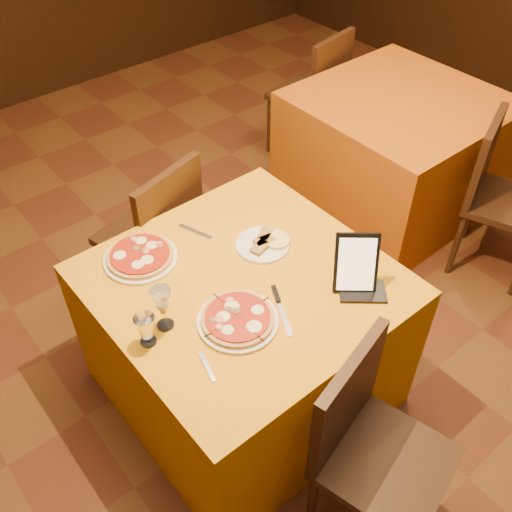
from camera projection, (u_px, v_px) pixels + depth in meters
floor at (324, 352)px, 2.94m from camera, size 6.00×7.00×0.01m
main_table at (244, 338)px, 2.52m from camera, size 1.10×1.10×0.75m
side_table at (393, 153)px, 3.59m from camera, size 1.10×1.10×0.75m
chair_main_near at (387, 463)px, 2.02m from camera, size 0.50×0.50×0.91m
chair_main_far at (148, 234)px, 2.91m from camera, size 0.46×0.46×0.91m
chair_side_near at (509, 203)px, 3.09m from camera, size 0.51×0.51×0.91m
chair_side_far at (306, 94)px, 3.99m from camera, size 0.47×0.47×0.91m
pizza_near at (238, 320)px, 2.09m from camera, size 0.30×0.30×0.03m
pizza_far at (140, 257)px, 2.33m from camera, size 0.30×0.30×0.03m
cutlet_dish at (263, 244)px, 2.40m from camera, size 0.23×0.23×0.03m
wine_glass at (163, 308)px, 2.03m from camera, size 0.08×0.08×0.19m
water_glass at (146, 330)px, 1.99m from camera, size 0.10×0.10×0.13m
tablet at (356, 263)px, 2.16m from camera, size 0.19×0.18×0.23m
knife at (282, 311)px, 2.14m from camera, size 0.13×0.23×0.01m
fork_near at (207, 366)px, 1.96m from camera, size 0.05×0.14×0.01m
fork_far at (195, 232)px, 2.47m from camera, size 0.07×0.16×0.01m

